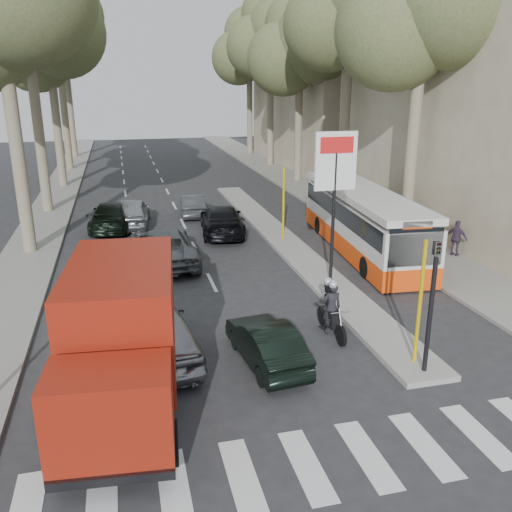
{
  "coord_description": "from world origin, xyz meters",
  "views": [
    {
      "loc": [
        -3.93,
        -12.36,
        7.24
      ],
      "look_at": [
        0.3,
        4.43,
        1.6
      ],
      "focal_mm": 38.0,
      "sensor_mm": 36.0,
      "label": 1
    }
  ],
  "objects_px": {
    "silver_hatchback": "(156,331)",
    "red_truck": "(122,337)",
    "city_bus": "(363,219)",
    "dark_hatchback": "(266,343)",
    "motorcycle": "(329,308)"
  },
  "relations": [
    {
      "from": "silver_hatchback",
      "to": "red_truck",
      "type": "bearing_deg",
      "value": 60.08
    },
    {
      "from": "silver_hatchback",
      "to": "dark_hatchback",
      "type": "height_order",
      "value": "silver_hatchback"
    },
    {
      "from": "silver_hatchback",
      "to": "motorcycle",
      "type": "distance_m",
      "value": 5.13
    },
    {
      "from": "dark_hatchback",
      "to": "city_bus",
      "type": "xyz_separation_m",
      "value": [
        6.7,
        8.65,
        0.86
      ]
    },
    {
      "from": "dark_hatchback",
      "to": "red_truck",
      "type": "xyz_separation_m",
      "value": [
        -3.68,
        -1.08,
        1.14
      ]
    },
    {
      "from": "silver_hatchback",
      "to": "red_truck",
      "type": "distance_m",
      "value": 2.48
    },
    {
      "from": "dark_hatchback",
      "to": "motorcycle",
      "type": "bearing_deg",
      "value": -155.72
    },
    {
      "from": "silver_hatchback",
      "to": "dark_hatchback",
      "type": "distance_m",
      "value": 3.0
    },
    {
      "from": "silver_hatchback",
      "to": "red_truck",
      "type": "relative_size",
      "value": 0.72
    },
    {
      "from": "red_truck",
      "to": "silver_hatchback",
      "type": "bearing_deg",
      "value": 73.2
    },
    {
      "from": "red_truck",
      "to": "city_bus",
      "type": "distance_m",
      "value": 14.23
    },
    {
      "from": "dark_hatchback",
      "to": "city_bus",
      "type": "bearing_deg",
      "value": -134.04
    },
    {
      "from": "dark_hatchback",
      "to": "motorcycle",
      "type": "xyz_separation_m",
      "value": [
        2.31,
        1.36,
        0.21
      ]
    },
    {
      "from": "city_bus",
      "to": "motorcycle",
      "type": "relative_size",
      "value": 5.15
    },
    {
      "from": "city_bus",
      "to": "dark_hatchback",
      "type": "bearing_deg",
      "value": -123.33
    }
  ]
}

